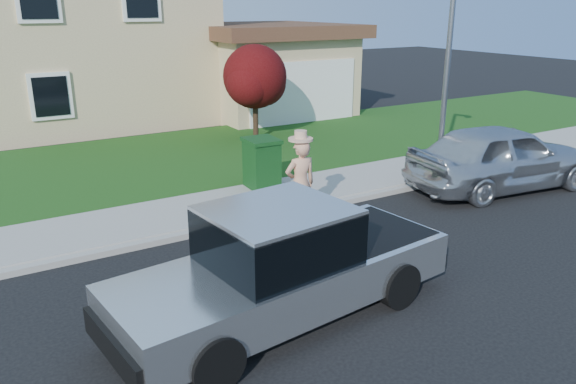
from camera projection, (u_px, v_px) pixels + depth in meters
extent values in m
plane|color=black|center=(327.00, 279.00, 9.48)|extent=(80.00, 80.00, 0.00)
cube|color=gray|center=(289.00, 213.00, 12.30)|extent=(40.00, 0.20, 0.12)
cube|color=gray|center=(265.00, 198.00, 13.19)|extent=(40.00, 2.00, 0.15)
cube|color=#1B3D11|center=(193.00, 157.00, 16.86)|extent=(40.00, 7.00, 0.10)
cube|color=tan|center=(85.00, 36.00, 22.28)|extent=(8.00, 9.00, 6.40)
cube|color=tan|center=(265.00, 75.00, 23.52)|extent=(5.50, 6.00, 3.20)
cube|color=white|center=(303.00, 92.00, 21.17)|extent=(4.60, 0.12, 2.30)
cube|color=#4C2D1E|center=(264.00, 30.00, 22.94)|extent=(6.20, 6.80, 0.50)
cube|color=black|center=(51.00, 96.00, 18.01)|extent=(1.30, 0.10, 1.50)
cylinder|color=black|center=(215.00, 363.00, 6.67)|extent=(0.75, 0.35, 0.72)
cylinder|color=black|center=(156.00, 306.00, 7.92)|extent=(0.75, 0.35, 0.72)
cylinder|color=black|center=(398.00, 285.00, 8.52)|extent=(0.75, 0.35, 0.72)
cylinder|color=black|center=(326.00, 249.00, 9.77)|extent=(0.75, 0.35, 0.72)
cube|color=silver|center=(285.00, 278.00, 8.18)|extent=(5.31, 2.37, 0.65)
cube|color=black|center=(277.00, 237.00, 7.88)|extent=(2.07, 1.88, 0.77)
cube|color=silver|center=(277.00, 210.00, 7.75)|extent=(2.07, 1.88, 0.07)
cube|color=black|center=(369.00, 231.00, 9.07)|extent=(1.78, 1.71, 0.05)
cube|color=black|center=(113.00, 348.00, 6.72)|extent=(0.30, 1.71, 0.36)
cube|color=black|center=(404.00, 245.00, 9.73)|extent=(0.30, 1.71, 0.23)
cube|color=black|center=(198.00, 234.00, 8.23)|extent=(0.13, 0.21, 0.16)
imported|color=#E6A37E|center=(300.00, 184.00, 11.42)|extent=(0.71, 0.49, 1.86)
cylinder|color=#D7A88A|center=(301.00, 139.00, 11.11)|extent=(0.50, 0.50, 0.05)
cylinder|color=#D7A88A|center=(301.00, 135.00, 11.09)|extent=(0.25, 0.25, 0.17)
imported|color=silver|center=(503.00, 157.00, 13.84)|extent=(5.12, 2.62, 1.67)
cylinder|color=black|center=(256.00, 119.00, 18.46)|extent=(0.18, 0.18, 1.43)
sphere|color=#450E0F|center=(255.00, 77.00, 18.02)|extent=(2.05, 2.05, 2.05)
sphere|color=#450E0F|center=(263.00, 83.00, 18.54)|extent=(1.52, 1.52, 1.52)
sphere|color=#450E0F|center=(249.00, 84.00, 17.69)|extent=(1.43, 1.43, 1.43)
cube|color=#0F3913|center=(262.00, 165.00, 13.57)|extent=(0.71, 0.82, 1.13)
cube|color=#0F3913|center=(261.00, 140.00, 13.38)|extent=(0.78, 0.89, 0.09)
cylinder|color=slate|center=(446.00, 77.00, 13.42)|extent=(0.13, 0.13, 5.53)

